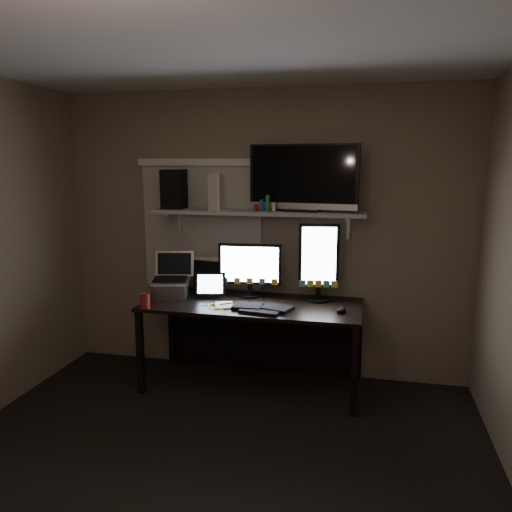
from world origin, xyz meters
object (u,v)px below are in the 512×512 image
(monitor_landscape, at_px, (250,270))
(speaker, at_px, (174,189))
(desk, at_px, (255,319))
(tv, at_px, (303,178))
(laptop, at_px, (170,276))
(tablet, at_px, (211,285))
(mouse, at_px, (341,310))
(game_console, at_px, (217,192))
(monitor_portrait, at_px, (319,262))
(keyboard, at_px, (262,307))
(cup, at_px, (145,301))

(monitor_landscape, bearing_deg, speaker, 172.54)
(desk, relative_size, tv, 1.99)
(laptop, relative_size, speaker, 1.12)
(desk, bearing_deg, tablet, -172.47)
(tablet, bearing_deg, monitor_landscape, 6.36)
(tablet, xyz_separation_m, speaker, (-0.37, 0.15, 0.81))
(mouse, bearing_deg, tv, 151.77)
(mouse, relative_size, game_console, 0.36)
(monitor_portrait, bearing_deg, mouse, -62.14)
(desk, height_order, monitor_portrait, monitor_portrait)
(mouse, bearing_deg, tablet, -176.16)
(speaker, bearing_deg, desk, -12.34)
(speaker, bearing_deg, keyboard, -28.38)
(monitor_landscape, relative_size, speaker, 1.61)
(monitor_portrait, bearing_deg, keyboard, -147.60)
(game_console, xyz_separation_m, speaker, (-0.39, 0.00, 0.02))
(keyboard, distance_m, mouse, 0.62)
(mouse, height_order, tv, tv)
(monitor_portrait, bearing_deg, desk, 179.37)
(monitor_portrait, height_order, mouse, monitor_portrait)
(monitor_landscape, bearing_deg, mouse, -25.20)
(cup, bearing_deg, keyboard, 10.77)
(mouse, height_order, cup, cup)
(desk, height_order, keyboard, keyboard)
(mouse, relative_size, tv, 0.12)
(game_console, bearing_deg, tablet, -107.11)
(monitor_portrait, xyz_separation_m, laptop, (-1.25, -0.17, -0.14))
(tablet, bearing_deg, speaker, 144.47)
(tv, bearing_deg, laptop, -163.58)
(monitor_landscape, bearing_deg, desk, -51.52)
(monitor_portrait, relative_size, keyboard, 1.39)
(mouse, height_order, laptop, laptop)
(monitor_landscape, xyz_separation_m, monitor_portrait, (0.59, -0.00, 0.10))
(tablet, height_order, laptop, laptop)
(keyboard, distance_m, laptop, 0.88)
(laptop, bearing_deg, tablet, -3.59)
(mouse, relative_size, tablet, 0.42)
(keyboard, bearing_deg, game_console, 149.43)
(desk, xyz_separation_m, laptop, (-0.73, -0.10, 0.37))
(monitor_landscape, distance_m, keyboard, 0.45)
(keyboard, bearing_deg, monitor_portrait, 47.76)
(desk, xyz_separation_m, tv, (0.38, 0.08, 1.20))
(laptop, relative_size, tv, 0.42)
(monitor_landscape, height_order, tablet, monitor_landscape)
(mouse, xyz_separation_m, game_console, (-1.09, 0.32, 0.88))
(desk, height_order, speaker, speaker)
(cup, relative_size, game_console, 0.38)
(mouse, bearing_deg, desk, 175.71)
(monitor_portrait, bearing_deg, cup, -166.48)
(cup, bearing_deg, tv, 24.18)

